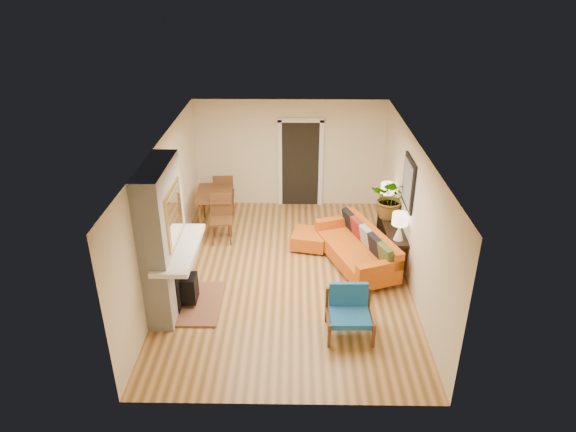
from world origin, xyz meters
name	(u,v)px	position (x,y,z in m)	size (l,w,h in m)	color
room_shell	(316,165)	(0.60, 2.63, 1.24)	(6.50, 6.50, 6.50)	tan
fireplace	(166,242)	(-2.00, -1.00, 1.24)	(1.09, 1.68, 2.60)	white
sofa	(359,248)	(1.40, 0.39, 0.36)	(1.56, 2.25, 0.82)	silver
ottoman	(310,239)	(0.44, 1.04, 0.20)	(0.81, 0.81, 0.35)	silver
blue_chair	(349,309)	(1.01, -1.65, 0.41)	(0.75, 0.73, 0.77)	brown
dining_table	(219,199)	(-1.57, 1.99, 0.67)	(0.90, 1.92, 1.02)	brown
console_table	(391,229)	(2.07, 0.78, 0.58)	(0.34, 1.85, 0.72)	black
lamp_near	(400,223)	(2.07, 0.10, 1.06)	(0.30, 0.30, 0.54)	white
lamp_far	(388,192)	(2.07, 1.53, 1.06)	(0.30, 0.30, 0.54)	white
houseplant	(391,198)	(2.06, 1.03, 1.16)	(0.78, 0.67, 0.86)	#1E5919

